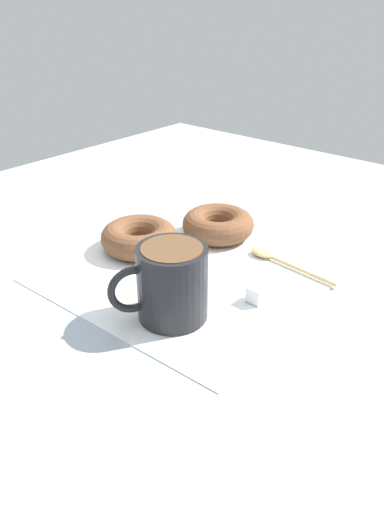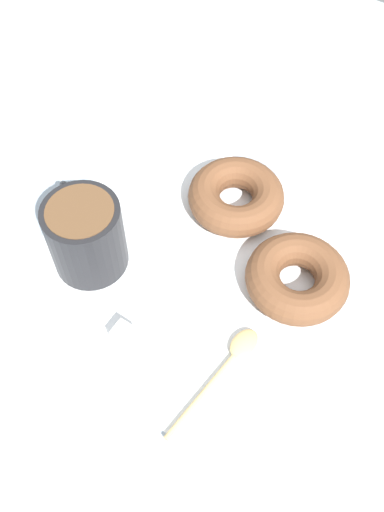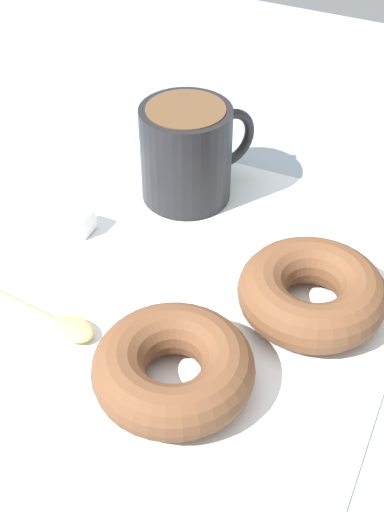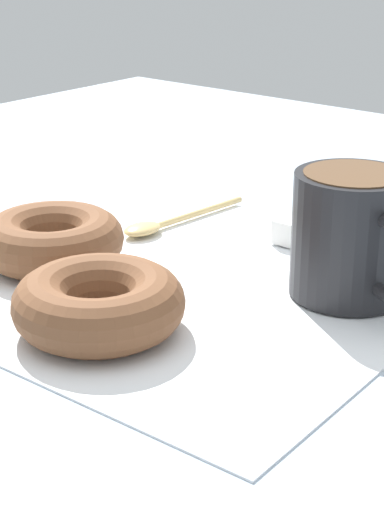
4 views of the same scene
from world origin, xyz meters
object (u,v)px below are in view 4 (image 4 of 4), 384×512
(donut_far, at_px, (52,239))
(donut_near_cup, at_px, (99,303))
(spoon, at_px, (160,224))
(coffee_cup, at_px, (352,233))
(sugar_cube, at_px, (287,231))

(donut_far, bearing_deg, donut_near_cup, -28.07)
(donut_near_cup, distance_m, donut_far, 0.13)
(donut_near_cup, relative_size, spoon, 0.80)
(donut_far, relative_size, spoon, 0.79)
(donut_far, bearing_deg, coffee_cup, 24.04)
(spoon, bearing_deg, donut_near_cup, -59.90)
(sugar_cube, bearing_deg, spoon, -158.63)
(donut_near_cup, bearing_deg, sugar_cube, 88.55)
(coffee_cup, distance_m, donut_far, 0.23)
(donut_far, height_order, spoon, donut_far)
(coffee_cup, height_order, sugar_cube, coffee_cup)
(coffee_cup, distance_m, spoon, 0.20)
(spoon, distance_m, sugar_cube, 0.11)
(sugar_cube, bearing_deg, donut_far, -127.69)
(donut_near_cup, height_order, sugar_cube, donut_near_cup)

